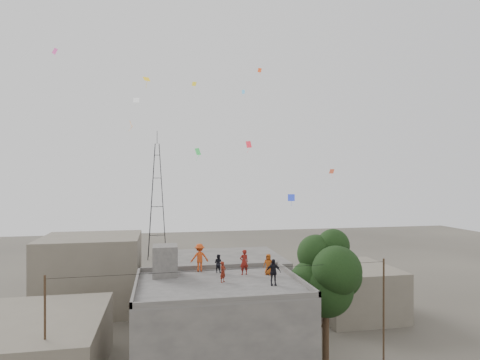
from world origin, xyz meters
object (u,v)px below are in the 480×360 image
at_px(tree, 328,275).
at_px(person_dark_adult, 273,272).
at_px(stair_head_box, 165,261).
at_px(person_red_adult, 244,262).
at_px(transmission_tower, 157,200).

height_order(tree, person_dark_adult, tree).
height_order(stair_head_box, person_red_adult, stair_head_box).
bearing_deg(person_dark_adult, transmission_tower, 105.31).
relative_size(tree, transmission_tower, 0.45).
bearing_deg(person_red_adult, transmission_tower, -95.08).
distance_m(transmission_tower, person_dark_adult, 41.74).
bearing_deg(tree, person_red_adult, 166.81).
bearing_deg(person_dark_adult, person_red_adult, 117.29).
relative_size(stair_head_box, tree, 0.22).
relative_size(tree, person_dark_adult, 5.80).
distance_m(stair_head_box, transmission_tower, 37.46).
relative_size(stair_head_box, transmission_tower, 0.10).
xyz_separation_m(transmission_tower, person_red_adult, (5.98, -38.14, -2.13)).
height_order(transmission_tower, person_red_adult, transmission_tower).
distance_m(transmission_tower, person_red_adult, 38.67).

